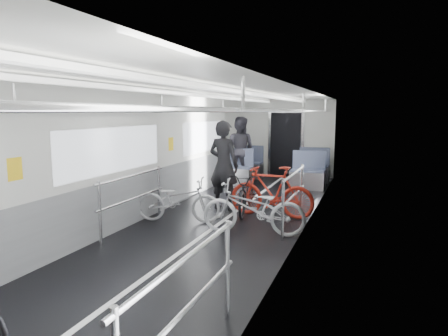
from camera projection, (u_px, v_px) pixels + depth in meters
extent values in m
cube|color=black|center=(196.00, 241.00, 6.34)|extent=(3.00, 14.00, 0.01)
cube|color=white|center=(194.00, 87.00, 6.00)|extent=(3.00, 14.00, 0.02)
cube|color=silver|center=(114.00, 162.00, 6.68)|extent=(0.02, 14.00, 2.40)
cube|color=silver|center=(292.00, 171.00, 5.66)|extent=(0.02, 14.00, 2.40)
cube|color=silver|center=(286.00, 138.00, 12.67)|extent=(3.00, 0.02, 2.40)
cube|color=white|center=(196.00, 240.00, 6.34)|extent=(0.08, 13.80, 0.01)
cube|color=gray|center=(117.00, 206.00, 6.78)|extent=(0.01, 13.90, 0.90)
cube|color=gray|center=(288.00, 222.00, 5.77)|extent=(0.01, 13.90, 0.90)
cube|color=white|center=(115.00, 150.00, 6.64)|extent=(0.01, 10.80, 0.75)
cube|color=white|center=(290.00, 157.00, 5.64)|extent=(0.01, 10.80, 0.75)
cube|color=white|center=(162.00, 92.00, 6.20)|extent=(0.14, 13.40, 0.05)
cube|color=white|center=(229.00, 91.00, 5.82)|extent=(0.14, 13.40, 0.05)
cube|color=black|center=(285.00, 145.00, 12.64)|extent=(0.95, 0.10, 2.00)
imported|color=#A0A1A4|center=(178.00, 200.00, 7.38)|extent=(1.66, 0.87, 0.83)
imported|color=silver|center=(253.00, 208.00, 6.60)|extent=(1.78, 0.82, 0.90)
imported|color=#A52114|center=(272.00, 192.00, 7.71)|extent=(1.70, 0.56, 1.01)
imported|color=black|center=(247.00, 192.00, 8.08)|extent=(0.75, 1.63, 0.82)
imported|color=black|center=(224.00, 165.00, 8.28)|extent=(0.75, 0.57, 1.86)
imported|color=#2A282F|center=(239.00, 149.00, 11.61)|extent=(0.93, 0.73, 1.90)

